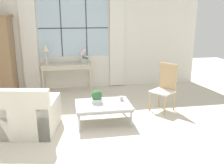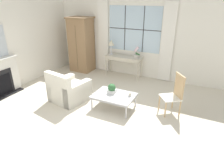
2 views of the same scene
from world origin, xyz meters
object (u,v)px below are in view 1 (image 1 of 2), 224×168
table_lamp (46,49)px  coffee_table (103,106)px  pillar_candle (122,98)px  console_table (67,67)px  side_chair_wooden (165,85)px  potted_orchid (83,57)px  potted_plant_small (97,97)px  armchair_upholstered (31,116)px

table_lamp → coffee_table: 2.72m
pillar_candle → console_table: bearing=117.1°
table_lamp → side_chair_wooden: table_lamp is taller
console_table → table_lamp: size_ratio=2.50×
side_chair_wooden → coffee_table: (-1.45, -0.46, -0.22)m
potted_orchid → table_lamp: bearing=178.5°
side_chair_wooden → pillar_candle: side_chair_wooden is taller
console_table → potted_plant_small: 2.23m
table_lamp → pillar_candle: table_lamp is taller
table_lamp → coffee_table: table_lamp is taller
console_table → table_lamp: 0.72m
coffee_table → potted_orchid: bearing=95.7°
table_lamp → console_table: bearing=-4.9°
potted_orchid → coffee_table: bearing=-84.3°
coffee_table → pillar_candle: bearing=17.8°
console_table → potted_plant_small: (0.58, -2.15, -0.17)m
potted_plant_small → console_table: bearing=105.0°
armchair_upholstered → coffee_table: size_ratio=1.00×
table_lamp → side_chair_wooden: (2.67, -1.83, -0.60)m
side_chair_wooden → potted_plant_small: side_chair_wooden is taller
side_chair_wooden → coffee_table: bearing=-162.4°
armchair_upholstered → side_chair_wooden: (2.80, 0.63, 0.28)m
table_lamp → potted_plant_small: bearing=-63.3°
potted_orchid → potted_plant_small: 2.21m
table_lamp → potted_orchid: (0.99, -0.03, -0.23)m
potted_plant_small → pillar_candle: 0.51m
console_table → side_chair_wooden: (2.14, -1.78, -0.11)m
potted_orchid → console_table: bearing=-177.7°
console_table → potted_orchid: size_ratio=3.31×
potted_plant_small → pillar_candle: bearing=3.6°
console_table → coffee_table: bearing=-72.9°
side_chair_wooden → pillar_candle: 1.12m
pillar_candle → side_chair_wooden: bearing=17.6°
side_chair_wooden → console_table: bearing=140.2°
coffee_table → armchair_upholstered: bearing=-172.9°
table_lamp → potted_orchid: size_ratio=1.32×
coffee_table → table_lamp: bearing=118.0°
console_table → potted_orchid: potted_orchid is taller
table_lamp → potted_plant_small: size_ratio=2.08×
pillar_candle → table_lamp: bearing=126.7°
console_table → armchair_upholstered: armchair_upholstered is taller
console_table → potted_plant_small: console_table is taller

